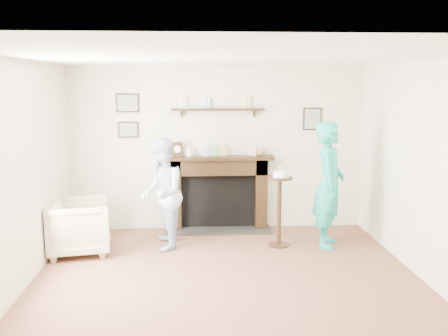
{
  "coord_description": "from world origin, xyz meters",
  "views": [
    {
      "loc": [
        -0.38,
        -5.08,
        2.25
      ],
      "look_at": [
        -0.01,
        0.9,
        1.22
      ],
      "focal_mm": 40.0,
      "sensor_mm": 36.0,
      "label": 1
    }
  ],
  "objects": [
    {
      "name": "woman",
      "position": [
        1.48,
        1.52,
        0.0
      ],
      "size": [
        0.59,
        0.73,
        1.73
      ],
      "primitive_type": "imported",
      "rotation": [
        0.0,
        0.0,
        1.25
      ],
      "color": "teal",
      "rests_on": "ground"
    },
    {
      "name": "armchair",
      "position": [
        -1.9,
        1.42,
        0.0
      ],
      "size": [
        0.93,
        0.91,
        0.73
      ],
      "primitive_type": "imported",
      "rotation": [
        0.0,
        0.0,
        1.75
      ],
      "color": "tan",
      "rests_on": "ground"
    },
    {
      "name": "man",
      "position": [
        -0.81,
        1.55,
        0.0
      ],
      "size": [
        0.62,
        0.77,
        1.53
      ],
      "primitive_type": "imported",
      "rotation": [
        0.0,
        0.0,
        -1.52
      ],
      "color": "silver",
      "rests_on": "ground"
    },
    {
      "name": "pedestal_table",
      "position": [
        0.8,
        1.55,
        0.69
      ],
      "size": [
        0.35,
        0.35,
        1.12
      ],
      "color": "black",
      "rests_on": "ground"
    },
    {
      "name": "room_shell",
      "position": [
        -0.0,
        0.69,
        1.62
      ],
      "size": [
        4.54,
        5.02,
        2.52
      ],
      "color": "beige",
      "rests_on": "ground"
    },
    {
      "name": "ground",
      "position": [
        0.0,
        0.0,
        0.0
      ],
      "size": [
        5.0,
        5.0,
        0.0
      ],
      "primitive_type": "plane",
      "color": "brown",
      "rests_on": "ground"
    }
  ]
}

